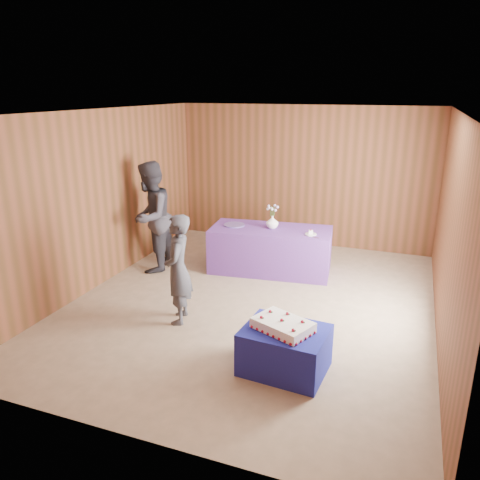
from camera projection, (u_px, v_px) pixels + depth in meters
The scene contains 13 objects.
ground at pixel (252, 303), 6.84m from camera, with size 6.00×6.00×0.00m, color gray.
room_shell at pixel (253, 181), 6.28m from camera, with size 5.04×6.04×2.72m.
cake_table at pixel (285, 350), 5.14m from camera, with size 0.90×0.70×0.50m, color #1B1D97.
serving_table at pixel (270, 250), 7.94m from camera, with size 2.00×0.90×0.75m, color #613490.
sheet_cake at pixel (283, 325), 5.04m from camera, with size 0.75×0.64×0.15m.
vase at pixel (272, 222), 7.81m from camera, with size 0.21×0.21×0.21m, color white.
flower_spray at pixel (273, 208), 7.74m from camera, with size 0.21×0.21×0.16m.
platter at pixel (234, 225), 8.00m from camera, with size 0.36×0.36×0.02m, color #58458B.
plate at pixel (311, 234), 7.51m from camera, with size 0.19×0.19×0.01m, color silver.
cake_slice at pixel (311, 232), 7.49m from camera, with size 0.08×0.07×0.08m.
knife at pixel (311, 237), 7.38m from camera, with size 0.26×0.02×0.00m, color #BBBBC0.
guest_left at pixel (178, 269), 6.10m from camera, with size 0.54×0.35×1.47m, color #373841.
guest_right at pixel (151, 217), 7.83m from camera, with size 0.91×0.71×1.86m, color #313039.
Camera 1 is at (2.00, -5.89, 2.99)m, focal length 35.00 mm.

